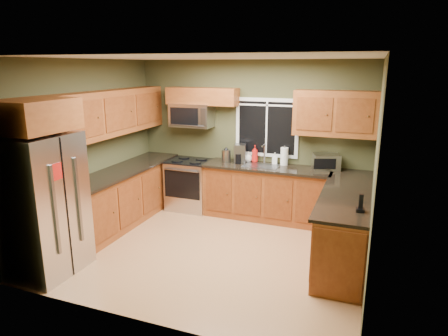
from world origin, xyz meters
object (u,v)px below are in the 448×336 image
Objects in this scene: range at (190,184)px; coffee_maker at (240,154)px; paper_towel_roll at (284,156)px; toaster_oven at (326,162)px; microwave at (192,115)px; soap_bottle_c at (248,157)px; soap_bottle_a at (255,154)px; soap_bottle_b at (275,158)px; cordless_phone at (361,206)px; refrigerator at (44,205)px; kettle at (226,155)px.

coffee_maker reaches higher than range.
toaster_oven is at bearing -5.13° from paper_towel_roll.
microwave is 2.27× the size of paper_towel_roll.
toaster_oven is at bearing 0.25° from microwave.
soap_bottle_c reaches higher than range.
soap_bottle_a is 1.54× the size of soap_bottle_b.
coffee_maker is at bearing -150.42° from soap_bottle_a.
cordless_phone is at bearing -46.18° from soap_bottle_a.
cordless_phone is at bearing -44.24° from soap_bottle_c.
kettle is (1.40, 2.79, 0.17)m from refrigerator.
soap_bottle_b is (2.22, 3.00, 0.14)m from refrigerator.
refrigerator is 10.13× the size of soap_bottle_c.
kettle is 1.31× the size of cordless_phone.
coffee_maker is 0.24m from kettle.
refrigerator is 3.64× the size of toaster_oven.
soap_bottle_c is (0.34, 0.20, -0.04)m from kettle.
microwave is 2.70× the size of kettle.
paper_towel_roll is at bearing 51.28° from refrigerator.
microwave reaches higher than range.
kettle reaches higher than cordless_phone.
refrigerator is 1.92× the size of range.
soap_bottle_c is (-0.12, -0.01, -0.06)m from soap_bottle_a.
kettle is at bearing -155.26° from soap_bottle_a.
paper_towel_roll is at bearing 7.06° from range.
microwave reaches higher than coffee_maker.
toaster_oven is 1.71m from kettle.
toaster_oven is (2.41, 0.01, -0.66)m from microwave.
coffee_maker reaches higher than kettle.
soap_bottle_c is 0.82× the size of cordless_phone.
range is at bearing -172.94° from paper_towel_roll.
soap_bottle_c is (0.12, 0.12, -0.06)m from coffee_maker.
toaster_oven is 1.48× the size of paper_towel_roll.
coffee_maker is 0.61m from soap_bottle_b.
paper_towel_roll is 0.65m from soap_bottle_c.
soap_bottle_a is (-1.24, 0.08, 0.02)m from toaster_oven.
paper_towel_roll is 1.11× the size of soap_bottle_a.
soap_bottle_c is (-0.65, 0.01, -0.06)m from paper_towel_roll.
refrigerator is 3.12m from kettle.
soap_bottle_c is at bearing 11.84° from range.
microwave is (-0.00, 0.14, 1.26)m from range.
refrigerator reaches higher than soap_bottle_a.
refrigerator is at bearing -136.73° from toaster_oven.
soap_bottle_a is 2.69m from cordless_phone.
coffee_maker is 2.77m from cordless_phone.
kettle is (0.71, 0.02, 0.60)m from range.
kettle reaches higher than soap_bottle_c.
toaster_oven reaches higher than soap_bottle_b.
range is 1.90× the size of toaster_oven.
paper_towel_roll is (1.70, 0.07, -0.64)m from microwave.
microwave is 1.27m from soap_bottle_c.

